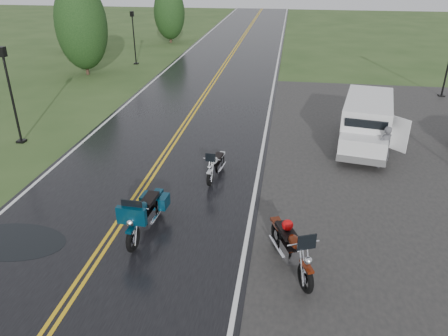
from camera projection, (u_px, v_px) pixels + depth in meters
name	position (u px, v px, depth m)	size (l,w,h in m)	color
ground	(122.00, 221.00, 13.04)	(120.00, 120.00, 0.00)	#2D471E
road	(192.00, 113.00, 21.93)	(8.00, 100.00, 0.04)	black
motorcycle_red	(307.00, 268.00, 9.94)	(0.90, 2.47, 1.46)	#551A09
motorcycle_teal	(132.00, 229.00, 11.34)	(0.90, 2.48, 1.47)	#052B3E
motorcycle_silver	(210.00, 172.00, 14.72)	(0.70, 1.92, 1.14)	#B9BDC1
van_white	(343.00, 135.00, 16.60)	(1.90, 5.07, 1.99)	silver
person_at_van	(384.00, 148.00, 16.00)	(0.59, 0.38, 1.61)	#4E4E53
lamp_post_near_left	(12.00, 96.00, 17.71)	(0.35, 0.35, 4.03)	black
lamp_post_far_left	(134.00, 38.00, 31.33)	(0.32, 0.32, 3.73)	black
tree_left_mid	(82.00, 35.00, 28.19)	(3.30, 3.30, 5.15)	#1E3D19
tree_left_far	(170.00, 18.00, 39.27)	(2.76, 2.76, 4.24)	#1E3D19
pine_left_far	(76.00, 14.00, 35.16)	(2.84, 2.84, 5.91)	#1E3D19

